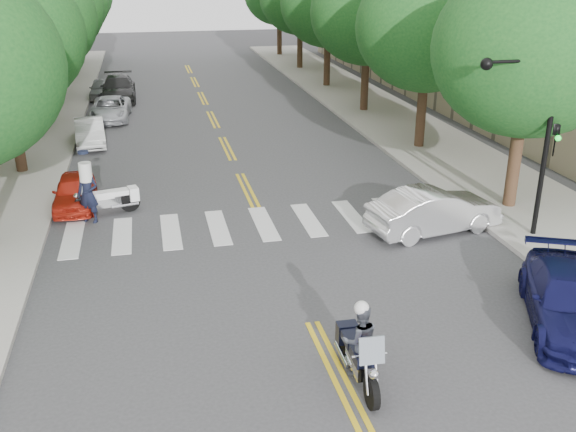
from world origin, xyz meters
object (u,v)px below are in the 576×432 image
object	(u,v)px
motorcycle_parked	(111,199)
convertible	(434,211)
motorcycle_police	(359,345)
sedan_blue	(569,300)
officer_standing	(88,194)

from	to	relation	value
motorcycle_parked	convertible	distance (m)	11.00
motorcycle_parked	motorcycle_police	bearing A→B (deg)	-167.98
motorcycle_police	convertible	xyz separation A→B (m)	(4.90, 7.06, -0.12)
motorcycle_parked	convertible	size ratio (longest dim) A/B	0.54
motorcycle_police	motorcycle_parked	bearing A→B (deg)	-62.46
sedan_blue	motorcycle_parked	bearing A→B (deg)	162.20
motorcycle_parked	officer_standing	world-z (taller)	officer_standing
motorcycle_parked	officer_standing	size ratio (longest dim) A/B	1.18
officer_standing	sedan_blue	distance (m)	15.00
convertible	sedan_blue	bearing A→B (deg)	176.23
officer_standing	motorcycle_police	bearing A→B (deg)	-33.38
officer_standing	convertible	size ratio (longest dim) A/B	0.45
sedan_blue	motorcycle_police	bearing A→B (deg)	-145.72
motorcycle_parked	sedan_blue	distance (m)	14.85
sedan_blue	officer_standing	bearing A→B (deg)	165.61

